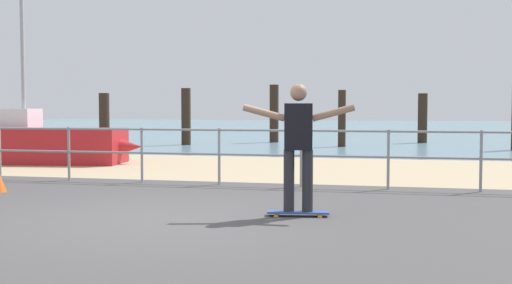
{
  "coord_description": "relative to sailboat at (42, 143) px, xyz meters",
  "views": [
    {
      "loc": [
        3.01,
        -7.37,
        1.43
      ],
      "look_at": [
        0.88,
        2.0,
        0.9
      ],
      "focal_mm": 43.97,
      "sensor_mm": 36.0,
      "label": 1
    }
  ],
  "objects": [
    {
      "name": "sailboat",
      "position": [
        0.0,
        0.0,
        0.0
      ],
      "size": [
        5.05,
        1.99,
        5.44
      ],
      "color": "#B21E23",
      "rests_on": "ground"
    },
    {
      "name": "groyne_post_1",
      "position": [
        1.0,
        8.17,
        0.55
      ],
      "size": [
        0.35,
        0.35,
        2.15
      ],
      "primitive_type": "cylinder",
      "color": "#332319",
      "rests_on": "ground"
    },
    {
      "name": "groyne_post_3",
      "position": [
        6.81,
        8.34,
        0.5
      ],
      "size": [
        0.28,
        0.28,
        2.05
      ],
      "primitive_type": "cylinder",
      "color": "#332319",
      "rests_on": "ground"
    },
    {
      "name": "beach_strip",
      "position": [
        5.78,
        0.16,
        -0.52
      ],
      "size": [
        24.0,
        6.0,
        0.04
      ],
      "primitive_type": "cube",
      "color": "tan",
      "rests_on": "ground"
    },
    {
      "name": "groyne_post_4",
      "position": [
        9.72,
        11.49,
        0.47
      ],
      "size": [
        0.37,
        0.37,
        1.98
      ],
      "primitive_type": "cylinder",
      "color": "#332319",
      "rests_on": "ground"
    },
    {
      "name": "skateboarder",
      "position": [
        7.54,
        -6.22,
        0.49
      ],
      "size": [
        1.44,
        0.3,
        1.65
      ],
      "color": "#26262B",
      "rests_on": "skateboard"
    },
    {
      "name": "railing_fence",
      "position": [
        5.61,
        -3.24,
        0.17
      ],
      "size": [
        12.15,
        0.05,
        1.05
      ],
      "color": "gray",
      "rests_on": "ground"
    },
    {
      "name": "sea_surface",
      "position": [
        5.78,
        28.16,
        -0.52
      ],
      "size": [
        72.0,
        50.0,
        0.04
      ],
      "primitive_type": "cube",
      "color": "slate",
      "rests_on": "ground"
    },
    {
      "name": "groyne_post_0",
      "position": [
        -1.91,
        7.3,
        0.46
      ],
      "size": [
        0.38,
        0.38,
        1.96
      ],
      "primitive_type": "cylinder",
      "color": "#332319",
      "rests_on": "ground"
    },
    {
      "name": "skateboard",
      "position": [
        7.54,
        -6.22,
        -0.46
      ],
      "size": [
        0.82,
        0.31,
        0.08
      ],
      "color": "#334C8C",
      "rests_on": "ground"
    },
    {
      "name": "groyne_post_2",
      "position": [
        3.91,
        10.53,
        0.65
      ],
      "size": [
        0.36,
        0.36,
        2.34
      ],
      "primitive_type": "cylinder",
      "color": "#332319",
      "rests_on": "ground"
    },
    {
      "name": "ground_plane",
      "position": [
        5.78,
        -7.84,
        -0.52
      ],
      "size": [
        24.0,
        10.0,
        0.04
      ],
      "primitive_type": "cube",
      "color": "#474444",
      "rests_on": "ground"
    }
  ]
}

